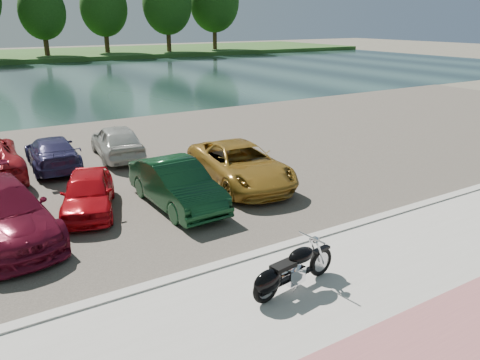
# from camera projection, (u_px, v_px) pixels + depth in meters

# --- Properties ---
(ground) EXTENTS (200.00, 200.00, 0.00)m
(ground) POSITION_uv_depth(u_px,v_px,m) (338.00, 286.00, 10.26)
(ground) COLOR #595447
(ground) RESTS_ON ground
(promenade) EXTENTS (60.00, 6.00, 0.10)m
(promenade) POSITION_uv_depth(u_px,v_px,m) (372.00, 307.00, 9.44)
(promenade) COLOR #A9A69F
(promenade) RESTS_ON ground
(pink_path) EXTENTS (60.00, 2.00, 0.01)m
(pink_path) POSITION_uv_depth(u_px,v_px,m) (436.00, 346.00, 8.21)
(pink_path) COLOR #955459
(pink_path) RESTS_ON promenade
(kerb) EXTENTS (60.00, 0.30, 0.14)m
(kerb) POSITION_uv_depth(u_px,v_px,m) (283.00, 247.00, 11.85)
(kerb) COLOR #A9A69F
(kerb) RESTS_ON ground
(parking_lot) EXTENTS (60.00, 18.00, 0.04)m
(parking_lot) POSITION_uv_depth(u_px,v_px,m) (152.00, 161.00, 19.11)
(parking_lot) COLOR #413C35
(parking_lot) RESTS_ON ground
(river) EXTENTS (120.00, 40.00, 0.00)m
(river) POSITION_uv_depth(u_px,v_px,m) (34.00, 83.00, 42.47)
(river) COLOR #182B2A
(river) RESTS_ON ground
(far_trees) EXTENTS (70.25, 10.68, 12.52)m
(far_trees) POSITION_uv_depth(u_px,v_px,m) (28.00, 3.00, 62.94)
(far_trees) COLOR #382714
(far_trees) RESTS_ON far_bank
(motorcycle) EXTENTS (2.32, 0.77, 1.05)m
(motorcycle) POSITION_uv_depth(u_px,v_px,m) (287.00, 272.00, 9.72)
(motorcycle) COLOR black
(motorcycle) RESTS_ON promenade
(car_3) EXTENTS (2.79, 5.40, 1.50)m
(car_3) POSITION_uv_depth(u_px,v_px,m) (0.00, 212.00, 12.15)
(car_3) COLOR maroon
(car_3) RESTS_ON parking_lot
(car_4) EXTENTS (2.48, 3.86, 1.22)m
(car_4) POSITION_uv_depth(u_px,v_px,m) (88.00, 192.00, 13.93)
(car_4) COLOR red
(car_4) RESTS_ON parking_lot
(car_5) EXTENTS (1.63, 4.34, 1.41)m
(car_5) POSITION_uv_depth(u_px,v_px,m) (177.00, 184.00, 14.33)
(car_5) COLOR #0E341A
(car_5) RESTS_ON parking_lot
(car_6) EXTENTS (2.88, 5.32, 1.42)m
(car_6) POSITION_uv_depth(u_px,v_px,m) (240.00, 164.00, 16.26)
(car_6) COLOR #A17425
(car_6) RESTS_ON parking_lot
(car_11) EXTENTS (1.89, 4.29, 1.23)m
(car_11) POSITION_uv_depth(u_px,v_px,m) (52.00, 152.00, 18.07)
(car_11) COLOR navy
(car_11) RESTS_ON parking_lot
(car_12) EXTENTS (2.04, 4.25, 1.40)m
(car_12) POSITION_uv_depth(u_px,v_px,m) (117.00, 141.00, 19.39)
(car_12) COLOR beige
(car_12) RESTS_ON parking_lot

